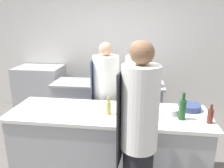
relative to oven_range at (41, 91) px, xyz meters
name	(u,v)px	position (x,y,z in m)	size (l,w,h in m)	color
wall_back	(123,48)	(1.71, 0.38, 0.88)	(8.00, 0.06, 2.80)	silver
prep_counter	(108,144)	(1.71, -1.75, -0.07)	(2.42, 0.76, 0.90)	#A8AAAF
pass_counter	(108,106)	(1.52, -0.50, -0.07)	(1.97, 0.60, 0.90)	#A8AAAF
oven_range	(41,91)	(0.00, 0.00, 0.00)	(0.93, 0.66, 1.04)	#A8AAAF
chef_at_prep_near	(138,139)	(2.09, -2.37, 0.40)	(0.36, 0.35, 1.81)	black
chef_at_stove	(136,99)	(2.04, -1.13, 0.34)	(0.36, 0.35, 1.70)	black
chef_at_pass_far	(106,98)	(1.58, -1.08, 0.31)	(0.42, 0.40, 1.67)	black
bottle_olive_oil	(182,109)	(2.56, -1.84, 0.50)	(0.08, 0.08, 0.31)	#19471E
bottle_vinegar	(108,107)	(1.73, -1.82, 0.46)	(0.06, 0.06, 0.22)	#B2A84C
bottle_wine	(210,116)	(2.84, -1.90, 0.46)	(0.06, 0.06, 0.21)	#5B2319
bowl_mixing_large	(189,107)	(2.70, -1.55, 0.41)	(0.28, 0.28, 0.07)	navy
bowl_prep_small	(172,110)	(2.47, -1.69, 0.42)	(0.23, 0.23, 0.08)	#B7BABC
cup	(131,115)	(2.00, -1.91, 0.43)	(0.10, 0.10, 0.10)	#33477F
cutting_board	(47,112)	(0.99, -1.86, 0.38)	(0.33, 0.28, 0.01)	white
stockpot	(148,79)	(2.21, -0.58, 0.50)	(0.30, 0.30, 0.25)	#A8AAAF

